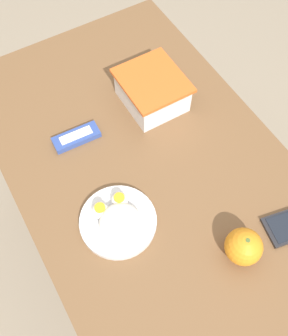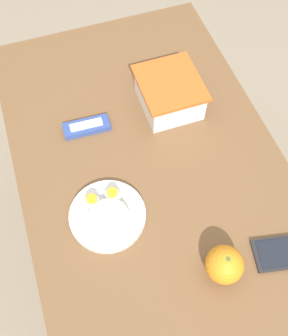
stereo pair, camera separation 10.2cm
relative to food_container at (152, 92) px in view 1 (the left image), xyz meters
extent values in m
plane|color=gray|center=(0.17, -0.12, -0.75)|extent=(10.00, 10.00, 0.00)
cube|color=brown|center=(0.17, -0.12, -0.06)|extent=(1.13, 0.71, 0.03)
cylinder|color=brown|center=(-0.34, -0.41, -0.41)|extent=(0.06, 0.06, 0.68)
cylinder|color=brown|center=(-0.34, 0.17, -0.41)|extent=(0.06, 0.06, 0.68)
cube|color=white|center=(0.00, 0.00, 0.00)|extent=(0.17, 0.15, 0.09)
cube|color=beige|center=(0.00, 0.00, -0.02)|extent=(0.16, 0.14, 0.05)
cube|color=orange|center=(0.00, 0.00, 0.05)|extent=(0.19, 0.17, 0.01)
ellipsoid|color=tan|center=(-0.05, 0.02, 0.00)|extent=(0.05, 0.05, 0.03)
ellipsoid|color=tan|center=(0.05, 0.01, 0.00)|extent=(0.04, 0.05, 0.03)
sphere|color=orange|center=(0.50, -0.06, 0.00)|extent=(0.09, 0.09, 0.09)
cylinder|color=#4C662D|center=(0.50, -0.06, 0.04)|extent=(0.01, 0.01, 0.00)
cylinder|color=white|center=(0.29, -0.27, -0.03)|extent=(0.19, 0.19, 0.02)
ellipsoid|color=white|center=(0.30, -0.27, 0.00)|extent=(0.10, 0.10, 0.04)
ellipsoid|color=white|center=(0.25, -0.30, -0.01)|extent=(0.05, 0.04, 0.03)
cylinder|color=#F4A823|center=(0.25, -0.30, 0.01)|extent=(0.03, 0.03, 0.01)
ellipsoid|color=white|center=(0.25, -0.24, -0.01)|extent=(0.05, 0.04, 0.03)
cylinder|color=#F4A823|center=(0.25, -0.24, 0.01)|extent=(0.03, 0.03, 0.01)
cube|color=#334C9E|center=(0.01, -0.25, -0.03)|extent=(0.06, 0.13, 0.02)
cube|color=white|center=(0.01, -0.25, -0.02)|extent=(0.03, 0.09, 0.00)
camera|label=1|loc=(0.63, -0.40, 0.87)|focal=42.00mm
camera|label=2|loc=(0.68, -0.31, 0.87)|focal=42.00mm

